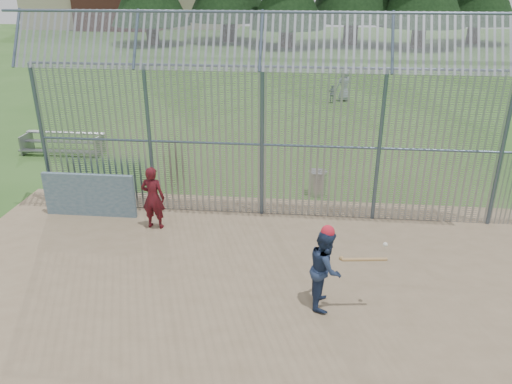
# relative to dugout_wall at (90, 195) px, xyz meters

# --- Properties ---
(ground) EXTENTS (120.00, 120.00, 0.00)m
(ground) POSITION_rel_dugout_wall_xyz_m (4.60, -2.90, -0.62)
(ground) COLOR #2D511E
(ground) RESTS_ON ground
(dirt_infield) EXTENTS (14.00, 10.00, 0.02)m
(dirt_infield) POSITION_rel_dugout_wall_xyz_m (4.60, -3.40, -0.61)
(dirt_infield) COLOR #756047
(dirt_infield) RESTS_ON ground
(dugout_wall) EXTENTS (2.50, 0.12, 1.20)m
(dugout_wall) POSITION_rel_dugout_wall_xyz_m (0.00, 0.00, 0.00)
(dugout_wall) COLOR #38566B
(dugout_wall) RESTS_ON dirt_infield
(batter) EXTENTS (0.65, 0.82, 1.63)m
(batter) POSITION_rel_dugout_wall_xyz_m (6.21, -3.39, 0.22)
(batter) COLOR navy
(batter) RESTS_ON dirt_infield
(onlooker) EXTENTS (0.63, 0.44, 1.66)m
(onlooker) POSITION_rel_dugout_wall_xyz_m (1.92, -0.50, 0.23)
(onlooker) COLOR maroon
(onlooker) RESTS_ON dirt_infield
(bg_kid_standing) EXTENTS (0.98, 0.86, 1.69)m
(bg_kid_standing) POSITION_rel_dugout_wall_xyz_m (7.60, 14.62, 0.23)
(bg_kid_standing) COLOR slate
(bg_kid_standing) RESTS_ON ground
(bg_kid_seated) EXTENTS (0.55, 0.24, 0.93)m
(bg_kid_seated) POSITION_rel_dugout_wall_xyz_m (6.99, 14.11, -0.16)
(bg_kid_seated) COLOR slate
(bg_kid_seated) RESTS_ON ground
(batting_gear) EXTENTS (1.26, 0.37, 0.64)m
(batting_gear) POSITION_rel_dugout_wall_xyz_m (6.37, -3.42, 0.92)
(batting_gear) COLOR red
(batting_gear) RESTS_ON ground
(trash_can) EXTENTS (0.56, 0.56, 0.82)m
(trash_can) POSITION_rel_dugout_wall_xyz_m (6.13, 2.12, -0.24)
(trash_can) COLOR #94979C
(trash_can) RESTS_ON ground
(bleacher) EXTENTS (3.00, 0.95, 0.72)m
(bleacher) POSITION_rel_dugout_wall_xyz_m (-3.16, 4.94, -0.21)
(bleacher) COLOR slate
(bleacher) RESTS_ON ground
(backstop_fence) EXTENTS (20.09, 0.81, 5.30)m
(backstop_fence) POSITION_rel_dugout_wall_xyz_m (6.41, 0.53, 1.74)
(backstop_fence) COLOR #47566B
(backstop_fence) RESTS_ON ground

